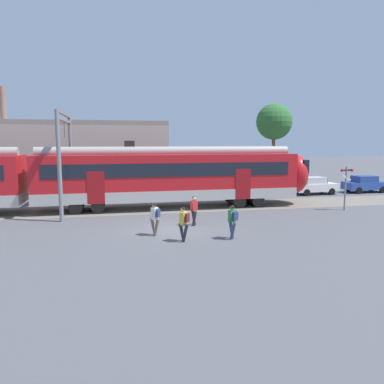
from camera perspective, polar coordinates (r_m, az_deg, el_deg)
The scene contains 12 objects.
ground_plane at distance 20.06m, azimuth -3.47°, elevation -5.84°, with size 160.00×160.00×0.00m, color #515156.
track_bed at distance 27.33m, azimuth -26.97°, elevation -2.99°, with size 80.00×4.40×0.01m, color slate.
pedestrian_white at distance 18.84m, azimuth -5.66°, elevation -3.67°, with size 0.54×0.67×1.67m.
pedestrian_yellow at distance 17.62m, azimuth -1.25°, elevation -4.44°, with size 0.52×0.67×1.67m.
pedestrian_red at distance 20.93m, azimuth 0.31°, elevation -2.55°, with size 0.51×0.71×1.67m.
pedestrian_green at distance 18.18m, azimuth 6.21°, elevation -4.10°, with size 0.51×0.71×1.67m.
parked_car_white at distance 34.82m, azimuth 18.11°, elevation 0.93°, with size 4.08×1.92×1.54m.
parked_car_blue at distance 37.90m, azimuth 24.87°, elevation 1.13°, with size 4.03×1.81×1.54m.
catenary_gantry at distance 26.12m, azimuth -18.76°, elevation 6.50°, with size 0.24×6.64×6.53m.
crossing_signal at distance 27.47m, azimuth 22.41°, elevation 1.55°, with size 0.96×0.22×3.00m.
background_building at distance 34.74m, azimuth -18.23°, elevation 4.93°, with size 17.01×5.00×9.20m.
street_tree_right at distance 37.79m, azimuth 12.40°, elevation 10.34°, with size 3.49×3.49×8.29m.
Camera 1 is at (-2.84, -19.28, 4.74)m, focal length 35.00 mm.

